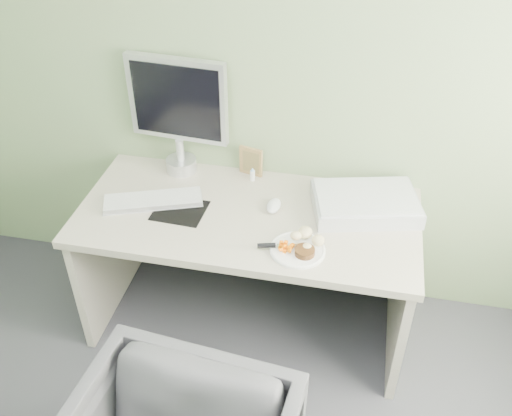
% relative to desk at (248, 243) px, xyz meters
% --- Properties ---
extents(wall_back, '(3.50, 0.00, 3.50)m').
position_rel_desk_xyz_m(wall_back, '(0.00, 0.38, 0.80)').
color(wall_back, '#6A855E').
rests_on(wall_back, floor).
extents(desk, '(1.60, 0.75, 0.73)m').
position_rel_desk_xyz_m(desk, '(0.00, 0.00, 0.00)').
color(desk, beige).
rests_on(desk, floor).
extents(plate, '(0.24, 0.24, 0.01)m').
position_rel_desk_xyz_m(plate, '(0.27, -0.21, 0.19)').
color(plate, white).
rests_on(plate, desk).
extents(steak, '(0.10, 0.10, 0.03)m').
position_rel_desk_xyz_m(steak, '(0.30, -0.24, 0.21)').
color(steak, black).
rests_on(steak, plate).
extents(potato_pile, '(0.14, 0.12, 0.06)m').
position_rel_desk_xyz_m(potato_pile, '(0.30, -0.17, 0.23)').
color(potato_pile, tan).
rests_on(potato_pile, plate).
extents(carrot_heap, '(0.06, 0.05, 0.04)m').
position_rel_desk_xyz_m(carrot_heap, '(0.22, -0.23, 0.21)').
color(carrot_heap, orange).
rests_on(carrot_heap, plate).
extents(steak_knife, '(0.20, 0.07, 0.01)m').
position_rel_desk_xyz_m(steak_knife, '(0.17, -0.22, 0.21)').
color(steak_knife, silver).
rests_on(steak_knife, plate).
extents(mousepad, '(0.25, 0.22, 0.00)m').
position_rel_desk_xyz_m(mousepad, '(-0.32, -0.04, 0.18)').
color(mousepad, black).
rests_on(mousepad, desk).
extents(keyboard, '(0.48, 0.29, 0.02)m').
position_rel_desk_xyz_m(keyboard, '(-0.46, -0.01, 0.20)').
color(keyboard, white).
rests_on(keyboard, desk).
extents(computer_mouse, '(0.07, 0.12, 0.04)m').
position_rel_desk_xyz_m(computer_mouse, '(0.11, 0.06, 0.20)').
color(computer_mouse, white).
rests_on(computer_mouse, desk).
extents(photo_frame, '(0.12, 0.04, 0.16)m').
position_rel_desk_xyz_m(photo_frame, '(-0.05, 0.33, 0.26)').
color(photo_frame, '#A3864C').
rests_on(photo_frame, desk).
extents(eyedrop_bottle, '(0.03, 0.03, 0.07)m').
position_rel_desk_xyz_m(eyedrop_bottle, '(-0.04, 0.28, 0.22)').
color(eyedrop_bottle, white).
rests_on(eyedrop_bottle, desk).
extents(scanner, '(0.55, 0.43, 0.08)m').
position_rel_desk_xyz_m(scanner, '(0.54, 0.14, 0.22)').
color(scanner, silver).
rests_on(scanner, desk).
extents(monitor, '(0.50, 0.16, 0.60)m').
position_rel_desk_xyz_m(monitor, '(-0.42, 0.32, 0.52)').
color(monitor, silver).
rests_on(monitor, desk).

